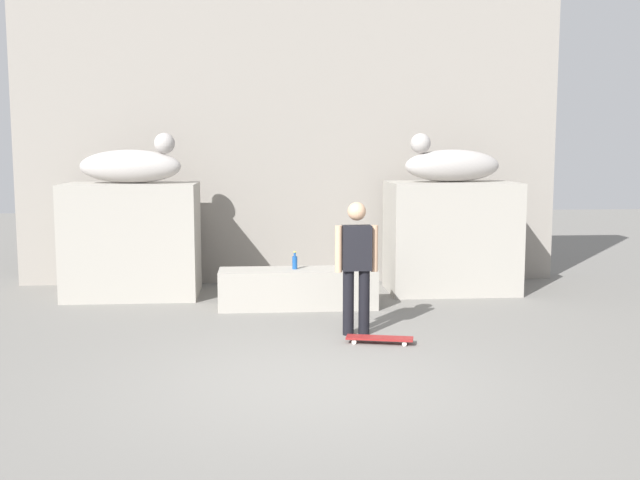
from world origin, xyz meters
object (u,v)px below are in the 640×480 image
at_px(statue_reclining_left, 132,165).
at_px(skateboard, 380,338).
at_px(statue_reclining_right, 450,164).
at_px(bottle_blue, 295,262).
at_px(skater, 356,262).
at_px(bottle_clear, 361,261).

distance_m(statue_reclining_left, skateboard, 5.06).
relative_size(statue_reclining_left, statue_reclining_right, 1.00).
height_order(statue_reclining_right, bottle_blue, statue_reclining_right).
bearing_deg(skater, bottle_blue, 110.18).
relative_size(statue_reclining_left, skateboard, 2.02).
xyz_separation_m(statue_reclining_right, bottle_blue, (-2.55, -1.05, -1.39)).
distance_m(statue_reclining_left, bottle_blue, 3.02).
bearing_deg(skater, statue_reclining_right, 53.40).
relative_size(statue_reclining_right, bottle_clear, 5.57).
relative_size(skateboard, bottle_clear, 2.75).
bearing_deg(skateboard, statue_reclining_left, 149.98).
xyz_separation_m(skater, bottle_blue, (-0.69, 1.67, -0.25)).
bearing_deg(statue_reclining_left, statue_reclining_right, 8.30).
bearing_deg(skateboard, statue_reclining_right, 76.20).
bearing_deg(bottle_clear, skater, -99.55).
bearing_deg(skater, statue_reclining_left, 136.90).
distance_m(bottle_blue, bottle_clear, 0.96).
bearing_deg(bottle_blue, statue_reclining_left, 156.88).
xyz_separation_m(statue_reclining_right, skater, (-1.86, -2.72, -1.14)).
distance_m(skateboard, bottle_blue, 2.40).
distance_m(statue_reclining_left, statue_reclining_right, 5.02).
relative_size(bottle_blue, bottle_clear, 0.86).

